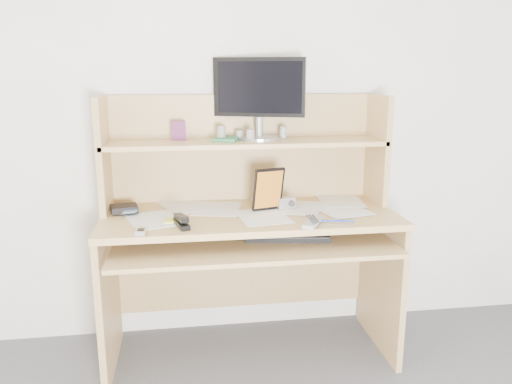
{
  "coord_description": "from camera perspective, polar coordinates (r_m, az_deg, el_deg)",
  "views": [
    {
      "loc": [
        -0.31,
        -0.81,
        1.4
      ],
      "look_at": [
        0.02,
        1.43,
        0.86
      ],
      "focal_mm": 35.0,
      "sensor_mm": 36.0,
      "label": 1
    }
  ],
  "objects": [
    {
      "name": "card_box",
      "position": [
        2.51,
        -8.84,
        6.94
      ],
      "size": [
        0.07,
        0.02,
        0.1
      ],
      "primitive_type": "cube",
      "rotation": [
        0.0,
        0.0,
        -0.04
      ],
      "color": "maroon",
      "rests_on": "desk"
    },
    {
      "name": "flip_phone",
      "position": [
        2.14,
        -12.99,
        -4.31
      ],
      "size": [
        0.05,
        0.08,
        0.02
      ],
      "primitive_type": "cube",
      "rotation": [
        0.0,
        0.0,
        -0.1
      ],
      "color": "silver",
      "rests_on": "paper_clutter"
    },
    {
      "name": "game_case",
      "position": [
        2.4,
        1.43,
        0.31
      ],
      "size": [
        0.15,
        0.06,
        0.21
      ],
      "primitive_type": "cube",
      "rotation": [
        0.0,
        0.0,
        0.28
      ],
      "color": "black",
      "rests_on": "paper_clutter"
    },
    {
      "name": "monitor",
      "position": [
        2.53,
        0.36,
        10.91
      ],
      "size": [
        0.44,
        0.24,
        0.4
      ],
      "rotation": [
        0.0,
        0.0,
        -0.37
      ],
      "color": "#A2A2A7",
      "rests_on": "desk"
    },
    {
      "name": "chip_stack_b",
      "position": [
        2.49,
        -3.99,
        6.74
      ],
      "size": [
        0.05,
        0.05,
        0.07
      ],
      "primitive_type": "cylinder",
      "rotation": [
        0.0,
        0.0,
        0.02
      ],
      "color": "white",
      "rests_on": "desk"
    },
    {
      "name": "stapler",
      "position": [
        2.2,
        -8.53,
        -3.23
      ],
      "size": [
        0.08,
        0.15,
        0.05
      ],
      "primitive_type": "cube",
      "rotation": [
        0.0,
        0.0,
        0.27
      ],
      "color": "black",
      "rests_on": "paper_clutter"
    },
    {
      "name": "chip_stack_d",
      "position": [
        2.53,
        3.13,
        6.78
      ],
      "size": [
        0.04,
        0.04,
        0.06
      ],
      "primitive_type": "cylinder",
      "rotation": [
        0.0,
        0.0,
        -0.15
      ],
      "color": "white",
      "rests_on": "desk"
    },
    {
      "name": "tv_remote",
      "position": [
        2.22,
        6.55,
        -3.41
      ],
      "size": [
        0.14,
        0.19,
        0.02
      ],
      "primitive_type": "cube",
      "rotation": [
        0.0,
        0.0,
        -0.52
      ],
      "color": "#969691",
      "rests_on": "paper_clutter"
    },
    {
      "name": "keyboard",
      "position": [
        2.35,
        3.62,
        -5.02
      ],
      "size": [
        0.41,
        0.2,
        0.03
      ],
      "rotation": [
        0.0,
        0.0,
        -0.15
      ],
      "color": "black",
      "rests_on": "desk"
    },
    {
      "name": "chip_stack_a",
      "position": [
        2.44,
        -0.66,
        6.47
      ],
      "size": [
        0.06,
        0.06,
        0.06
      ],
      "primitive_type": "cylinder",
      "rotation": [
        0.0,
        0.0,
        -0.4
      ],
      "color": "black",
      "rests_on": "desk"
    },
    {
      "name": "sticky_note_pad",
      "position": [
        2.29,
        -9.59,
        -3.23
      ],
      "size": [
        0.07,
        0.07,
        0.01
      ],
      "primitive_type": "cube",
      "rotation": [
        0.0,
        0.0,
        -0.02
      ],
      "color": "#FFF343",
      "rests_on": "desk"
    },
    {
      "name": "shelf_book",
      "position": [
        2.48,
        -3.34,
        6.08
      ],
      "size": [
        0.16,
        0.19,
        0.02
      ],
      "primitive_type": "cube",
      "rotation": [
        0.0,
        0.0,
        -0.33
      ],
      "color": "#36885C",
      "rests_on": "desk"
    },
    {
      "name": "back_wall",
      "position": [
        2.63,
        -1.69,
        10.03
      ],
      "size": [
        3.6,
        0.04,
        2.5
      ],
      "primitive_type": "cube",
      "color": "white",
      "rests_on": "floor"
    },
    {
      "name": "blue_pen",
      "position": [
        2.27,
        9.33,
        -3.29
      ],
      "size": [
        0.15,
        0.04,
        0.01
      ],
      "primitive_type": "cylinder",
      "rotation": [
        1.57,
        0.0,
        1.39
      ],
      "color": "#1735AE",
      "rests_on": "paper_clutter"
    },
    {
      "name": "paper_clutter",
      "position": [
        2.4,
        -0.72,
        -2.34
      ],
      "size": [
        1.32,
        0.54,
        0.01
      ],
      "primitive_type": "cube",
      "color": "white",
      "rests_on": "desk"
    },
    {
      "name": "desk",
      "position": [
        2.49,
        -0.96,
        -3.14
      ],
      "size": [
        1.4,
        0.7,
        1.3
      ],
      "color": "tan",
      "rests_on": "floor"
    },
    {
      "name": "digital_camera",
      "position": [
        2.46,
        3.47,
        -1.25
      ],
      "size": [
        0.09,
        0.05,
        0.05
      ],
      "primitive_type": "cube",
      "rotation": [
        0.0,
        0.0,
        0.21
      ],
      "color": "#A8A7A9",
      "rests_on": "paper_clutter"
    },
    {
      "name": "chip_stack_c",
      "position": [
        2.52,
        -1.91,
        6.55
      ],
      "size": [
        0.05,
        0.05,
        0.05
      ],
      "primitive_type": "cylinder",
      "rotation": [
        0.0,
        0.0,
        -0.3
      ],
      "color": "black",
      "rests_on": "desk"
    },
    {
      "name": "wallet",
      "position": [
        2.48,
        -14.83,
        -1.83
      ],
      "size": [
        0.14,
        0.12,
        0.03
      ],
      "primitive_type": "cube",
      "rotation": [
        0.0,
        0.0,
        0.22
      ],
      "color": "black",
      "rests_on": "paper_clutter"
    }
  ]
}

